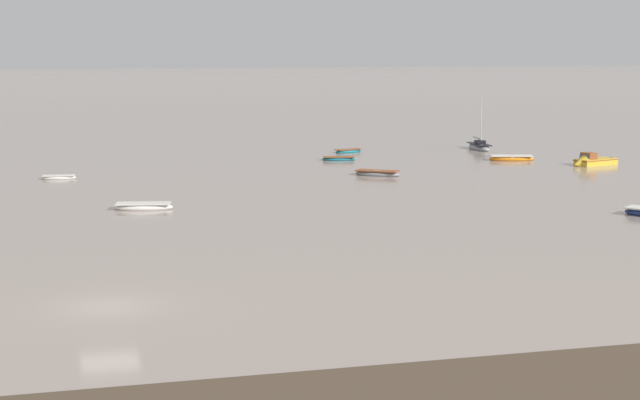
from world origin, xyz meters
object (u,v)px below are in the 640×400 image
Objects in this scene: rowboat_moored_4 at (143,207)px; motorboat_moored_4 at (590,163)px; rowboat_moored_2 at (348,151)px; rowboat_moored_0 at (511,158)px; rowboat_moored_3 at (339,159)px; sailboat_moored_0 at (479,147)px; rowboat_moored_1 at (377,174)px; rowboat_moored_6 at (59,178)px.

motorboat_moored_4 is (42.35, 15.21, 0.10)m from rowboat_moored_4.
rowboat_moored_2 is at bearing -115.74° from rowboat_moored_4.
rowboat_moored_3 is (-15.99, 4.38, -0.05)m from rowboat_moored_0.
sailboat_moored_0 is at bearing 98.26° from rowboat_moored_0.
rowboat_moored_3 is 0.67× the size of motorboat_moored_4.
rowboat_moored_4 is 49.79m from sailboat_moored_0.
rowboat_moored_1 is 0.67× the size of sailboat_moored_0.
rowboat_moored_0 reaches higher than rowboat_moored_3.
sailboat_moored_0 is at bearing 159.93° from rowboat_moored_2.
rowboat_moored_3 is at bearing -63.07° from sailboat_moored_0.
rowboat_moored_0 is at bearing 0.30° from sailboat_moored_0.
rowboat_moored_0 reaches higher than rowboat_moored_1.
sailboat_moored_0 is (17.28, 6.19, 0.12)m from rowboat_moored_3.
rowboat_moored_0 reaches higher than rowboat_moored_6.
rowboat_moored_1 reaches higher than rowboat_moored_2.
rowboat_moored_4 is at bearing 68.64° from rowboat_moored_1.
rowboat_moored_3 is at bearing -118.58° from rowboat_moored_4.
rowboat_moored_6 is at bearing -20.61° from motorboat_moored_4.
rowboat_moored_2 is (3.03, 18.75, -0.04)m from rowboat_moored_1.
rowboat_moored_1 is 0.79× the size of motorboat_moored_4.
motorboat_moored_4 is (21.19, 1.89, 0.10)m from rowboat_moored_1.
rowboat_moored_2 is 0.78× the size of rowboat_moored_4.
rowboat_moored_3 is at bearing -53.83° from rowboat_moored_1.
rowboat_moored_0 is at bearing -65.67° from motorboat_moored_4.
rowboat_moored_6 is 0.59× the size of motorboat_moored_4.
sailboat_moored_0 is at bearing -93.93° from motorboat_moored_4.
rowboat_moored_4 is (-24.18, -32.07, 0.04)m from rowboat_moored_2.
rowboat_moored_2 reaches higher than rowboat_moored_6.
rowboat_moored_0 is 42.43m from rowboat_moored_6.
sailboat_moored_0 reaches higher than rowboat_moored_0.
motorboat_moored_4 is at bearing -33.30° from rowboat_moored_0.
rowboat_moored_2 is at bearing -84.69° from sailboat_moored_0.
rowboat_moored_0 is 1.14× the size of rowboat_moored_1.
rowboat_moored_2 is at bearing -100.95° from rowboat_moored_3.
rowboat_moored_1 is at bearing -2.75° from rowboat_moored_6.
rowboat_moored_3 is at bearing 47.84° from rowboat_moored_2.
sailboat_moored_0 reaches higher than rowboat_moored_3.
rowboat_moored_3 is 33.10m from rowboat_moored_4.
sailboat_moored_0 reaches higher than rowboat_moored_6.
rowboat_moored_1 is 0.95× the size of rowboat_moored_4.
rowboat_moored_3 is 27.33m from rowboat_moored_6.
rowboat_moored_6 is (-26.27, 4.73, -0.05)m from rowboat_moored_1.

